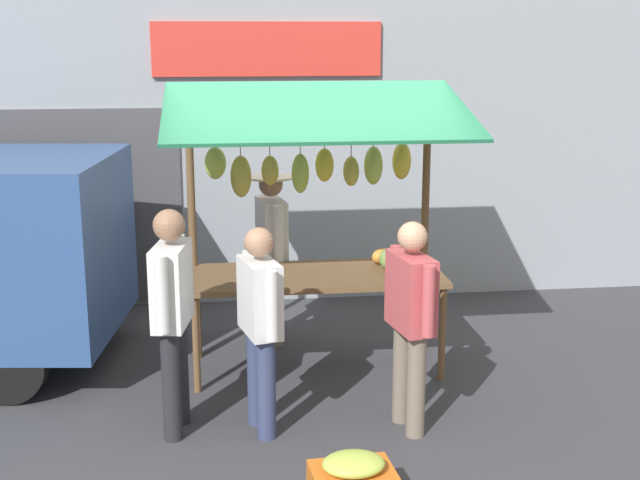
# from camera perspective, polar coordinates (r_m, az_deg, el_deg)

# --- Properties ---
(ground_plane) EXTENTS (40.00, 40.00, 0.00)m
(ground_plane) POSITION_cam_1_polar(r_m,az_deg,el_deg) (7.75, -0.28, -8.50)
(ground_plane) COLOR #38383D
(street_backdrop) EXTENTS (9.00, 0.30, 3.40)m
(street_backdrop) POSITION_cam_1_polar(r_m,az_deg,el_deg) (9.44, -2.16, 6.17)
(street_backdrop) COLOR #8C939E
(street_backdrop) RESTS_ON ground
(market_stall) EXTENTS (2.50, 1.46, 2.50)m
(market_stall) POSITION_cam_1_polar(r_m,az_deg,el_deg) (7.38, -0.13, 3.00)
(market_stall) COLOR brown
(market_stall) RESTS_ON ground
(vendor_with_sunhat) EXTENTS (0.43, 0.70, 1.65)m
(vendor_with_sunhat) POSITION_cam_1_polar(r_m,az_deg,el_deg) (8.13, -3.23, -0.21)
(vendor_with_sunhat) COLOR #726656
(vendor_with_sunhat) RESTS_ON ground
(shopper_in_striped_shirt) EXTENTS (0.30, 0.68, 1.60)m
(shopper_in_striped_shirt) POSITION_cam_1_polar(r_m,az_deg,el_deg) (6.35, 6.02, -4.79)
(shopper_in_striped_shirt) COLOR #726656
(shopper_in_striped_shirt) RESTS_ON ground
(shopper_with_shopping_bag) EXTENTS (0.30, 0.71, 1.70)m
(shopper_with_shopping_bag) POSITION_cam_1_polar(r_m,az_deg,el_deg) (6.34, -9.77, -4.26)
(shopper_with_shopping_bag) COLOR #232328
(shopper_with_shopping_bag) RESTS_ON ground
(shopper_in_grey_tee) EXTENTS (0.32, 0.66, 1.57)m
(shopper_in_grey_tee) POSITION_cam_1_polar(r_m,az_deg,el_deg) (6.30, -3.99, -5.12)
(shopper_in_grey_tee) COLOR navy
(shopper_in_grey_tee) RESTS_ON ground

